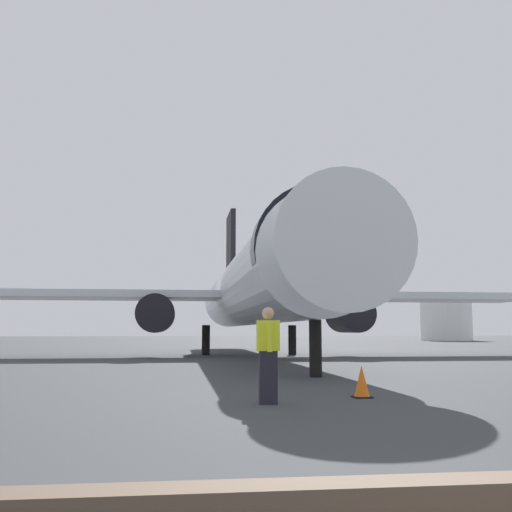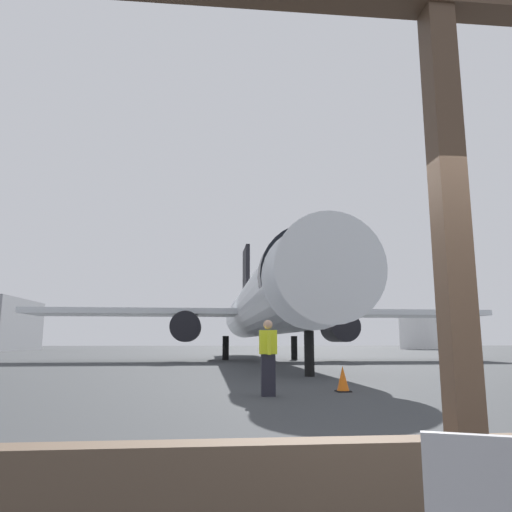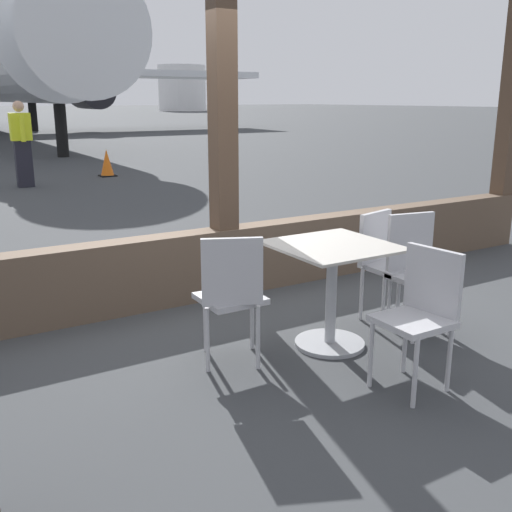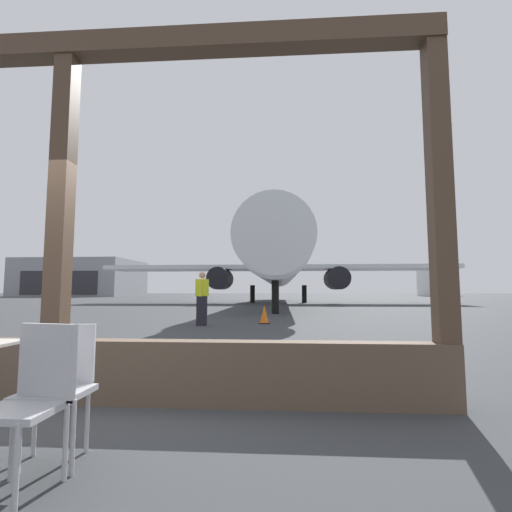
{
  "view_description": "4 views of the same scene",
  "coord_description": "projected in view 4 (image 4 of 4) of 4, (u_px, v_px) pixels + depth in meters",
  "views": [
    {
      "loc": [
        -1.87,
        -2.82,
        1.31
      ],
      "look_at": [
        0.48,
        15.82,
        3.61
      ],
      "focal_mm": 42.94,
      "sensor_mm": 36.0,
      "label": 1
    },
    {
      "loc": [
        -1.67,
        -3.13,
        1.23
      ],
      "look_at": [
        -0.07,
        12.9,
        4.08
      ],
      "focal_mm": 34.07,
      "sensor_mm": 36.0,
      "label": 2
    },
    {
      "loc": [
        -2.51,
        -4.72,
        1.78
      ],
      "look_at": [
        -0.4,
        -1.22,
        0.7
      ],
      "focal_mm": 41.64,
      "sensor_mm": 36.0,
      "label": 3
    },
    {
      "loc": [
        2.34,
        -3.75,
        1.13
      ],
      "look_at": [
        0.93,
        16.89,
        3.05
      ],
      "focal_mm": 26.14,
      "sensor_mm": 36.0,
      "label": 4
    }
  ],
  "objects": [
    {
      "name": "ground_plane",
      "position": [
        262.0,
        300.0,
        43.51
      ],
      "size": [
        220.0,
        220.0,
        0.0
      ],
      "primitive_type": "plane",
      "color": "#383A3D"
    },
    {
      "name": "window_frame",
      "position": [
        58.0,
        265.0,
        3.91
      ],
      "size": [
        8.05,
        0.24,
        3.93
      ],
      "color": "brown",
      "rests_on": "ground"
    },
    {
      "name": "cafe_chair_window_right",
      "position": [
        59.0,
        378.0,
        2.54
      ],
      "size": [
        0.47,
        0.47,
        0.89
      ],
      "color": "#B2B2B7",
      "rests_on": "ground"
    },
    {
      "name": "cafe_chair_aisle_left",
      "position": [
        34.0,
        389.0,
        2.22
      ],
      "size": [
        0.45,
        0.45,
        0.92
      ],
      "color": "#B2B2B7",
      "rests_on": "ground"
    },
    {
      "name": "airplane",
      "position": [
        278.0,
        263.0,
        32.04
      ],
      "size": [
        30.74,
        34.81,
        10.3
      ],
      "color": "silver",
      "rests_on": "ground"
    },
    {
      "name": "ground_crew_worker",
      "position": [
        202.0,
        298.0,
        12.11
      ],
      "size": [
        0.4,
        0.57,
        1.74
      ],
      "color": "black",
      "rests_on": "ground"
    },
    {
      "name": "traffic_cone",
      "position": [
        264.0,
        315.0,
        12.75
      ],
      "size": [
        0.36,
        0.36,
        0.63
      ],
      "color": "orange",
      "rests_on": "ground"
    },
    {
      "name": "distant_hangar",
      "position": [
        83.0,
        278.0,
        75.4
      ],
      "size": [
        20.78,
        16.51,
        7.21
      ],
      "color": "gray",
      "rests_on": "ground"
    },
    {
      "name": "fuel_storage_tank",
      "position": [
        434.0,
        281.0,
        78.69
      ],
      "size": [
        6.87,
        6.87,
        6.42
      ],
      "primitive_type": "cylinder",
      "color": "white",
      "rests_on": "ground"
    }
  ]
}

